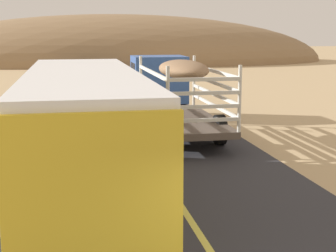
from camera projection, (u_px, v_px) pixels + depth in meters
livestock_truck at (167, 84)px, 22.62m from camera, size 2.53×9.70×3.02m
bus at (84, 135)px, 11.83m from camera, size 2.54×10.00×3.21m
distant_hill at (116, 62)px, 66.63m from camera, size 55.98×23.32×12.31m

